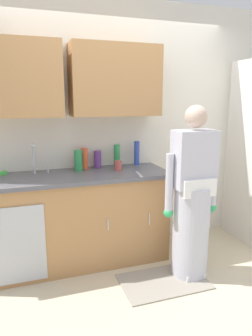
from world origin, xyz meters
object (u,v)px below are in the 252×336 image
object	(u,v)px
bottle_water_short	(78,160)
sponge	(1,173)
bottle_cleaner_spray	(84,159)
cup_by_sink	(118,166)
person_at_sink	(192,206)
bottle_dish_liquid	(98,159)
sink	(40,178)
bottle_soap	(137,153)
bottle_water_tall	(117,156)
knife_on_counter	(139,174)

from	to	relation	value
bottle_water_short	sponge	bearing A→B (deg)	175.03
bottle_cleaner_spray	sponge	xyz separation A→B (m)	(-0.83, -0.01, -0.10)
cup_by_sink	bottle_cleaner_spray	bearing A→B (deg)	148.51
person_at_sink	sponge	world-z (taller)	person_at_sink
person_at_sink	bottle_water_short	size ratio (longest dim) A/B	7.50
sponge	bottle_dish_liquid	bearing A→B (deg)	1.08
sink	bottle_soap	size ratio (longest dim) A/B	1.84
bottle_water_short	bottle_dish_liquid	xyz separation A→B (m)	(0.22, 0.08, -0.02)
person_at_sink	sponge	size ratio (longest dim) A/B	14.73
sink	bottle_water_tall	bearing A→B (deg)	12.87
sponge	person_at_sink	bearing A→B (deg)	-25.63
person_at_sink	bottle_dish_liquid	size ratio (longest dim) A/B	8.80
knife_on_counter	sponge	distance (m)	1.36
person_at_sink	cup_by_sink	size ratio (longest dim) A/B	15.88
bottle_soap	bottle_water_tall	distance (m)	0.24
bottle_water_tall	knife_on_counter	world-z (taller)	bottle_water_tall
sink	bottle_water_tall	world-z (taller)	sink
bottle_water_short	bottle_water_tall	world-z (taller)	bottle_water_tall
bottle_water_short	sponge	xyz separation A→B (m)	(-0.75, 0.07, -0.09)
person_at_sink	cup_by_sink	xyz separation A→B (m)	(-0.53, 0.62, 0.30)
knife_on_counter	bottle_water_tall	bearing A→B (deg)	-157.97
sink	bottle_cleaner_spray	xyz separation A→B (m)	(0.48, 0.21, 0.13)
sink	bottle_water_short	bearing A→B (deg)	18.89
sink	bottle_water_short	world-z (taller)	sink
cup_by_sink	bottle_water_short	bearing A→B (deg)	162.63
bottle_soap	bottle_water_short	xyz separation A→B (m)	(-0.67, -0.07, -0.03)
bottle_water_short	cup_by_sink	distance (m)	0.42
person_at_sink	knife_on_counter	xyz separation A→B (m)	(-0.38, 0.38, 0.25)
cup_by_sink	knife_on_counter	world-z (taller)	cup_by_sink
bottle_cleaner_spray	bottle_water_short	xyz separation A→B (m)	(-0.08, -0.07, -0.00)
bottle_soap	bottle_water_short	distance (m)	0.68
person_at_sink	knife_on_counter	distance (m)	0.60
bottle_cleaner_spray	cup_by_sink	distance (m)	0.38
bottle_soap	knife_on_counter	bearing A→B (deg)	-107.61
bottle_dish_liquid	sponge	xyz separation A→B (m)	(-0.98, -0.02, -0.08)
bottle_cleaner_spray	person_at_sink	bearing A→B (deg)	-43.77
person_at_sink	bottle_water_tall	bearing A→B (deg)	121.63
knife_on_counter	sponge	xyz separation A→B (m)	(-1.29, 0.42, 0.01)
sink	cup_by_sink	world-z (taller)	sink
sink	cup_by_sink	xyz separation A→B (m)	(0.79, 0.01, 0.07)
bottle_water_short	cup_by_sink	bearing A→B (deg)	-17.37
cup_by_sink	knife_on_counter	xyz separation A→B (m)	(0.14, -0.23, -0.05)
bottle_soap	sponge	xyz separation A→B (m)	(-1.43, -0.01, -0.12)
person_at_sink	bottle_water_tall	xyz separation A→B (m)	(-0.49, 0.79, 0.37)
bottle_cleaner_spray	bottle_dish_liquid	distance (m)	0.15
bottle_water_short	bottle_dish_liquid	world-z (taller)	bottle_water_short
person_at_sink	bottle_dish_liquid	xyz separation A→B (m)	(-0.70, 0.82, 0.34)
person_at_sink	bottle_cleaner_spray	world-z (taller)	person_at_sink
bottle_water_tall	bottle_dish_liquid	xyz separation A→B (m)	(-0.21, 0.03, -0.03)
sponge	knife_on_counter	bearing A→B (deg)	-18.02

